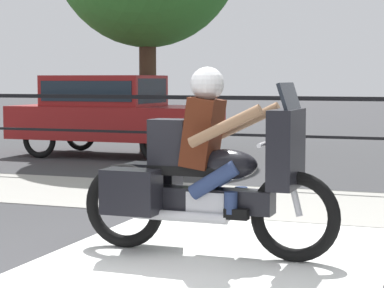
{
  "coord_description": "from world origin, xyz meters",
  "views": [
    {
      "loc": [
        2.41,
        -5.48,
        1.51
      ],
      "look_at": [
        0.06,
        0.9,
        0.92
      ],
      "focal_mm": 70.0,
      "sensor_mm": 36.0,
      "label": 1
    }
  ],
  "objects": [
    {
      "name": "crosswalk_band",
      "position": [
        0.46,
        -0.2,
        0.0
      ],
      "size": [
        2.83,
        6.0,
        0.01
      ],
      "primitive_type": "cube",
      "color": "silver",
      "rests_on": "ground"
    },
    {
      "name": "ground_plane",
      "position": [
        0.0,
        0.0,
        0.0
      ],
      "size": [
        120.0,
        120.0,
        0.0
      ],
      "primitive_type": "plane",
      "color": "#38383A"
    },
    {
      "name": "motorcycle",
      "position": [
        0.32,
        0.53,
        0.71
      ],
      "size": [
        2.31,
        0.76,
        1.62
      ],
      "rotation": [
        0.0,
        0.0,
        0.02
      ],
      "color": "black",
      "rests_on": "ground"
    },
    {
      "name": "parked_car",
      "position": [
        -4.12,
        7.69,
        0.91
      ],
      "size": [
        3.96,
        1.76,
        1.58
      ],
      "rotation": [
        0.0,
        0.0,
        0.05
      ],
      "color": "maroon",
      "rests_on": "ground"
    },
    {
      "name": "fence_railing",
      "position": [
        0.0,
        5.01,
        1.0
      ],
      "size": [
        36.0,
        0.05,
        1.27
      ],
      "color": "black",
      "rests_on": "ground"
    },
    {
      "name": "sidewalk_band",
      "position": [
        0.0,
        3.4,
        0.01
      ],
      "size": [
        44.0,
        2.4,
        0.01
      ],
      "primitive_type": "cube",
      "color": "#99968E",
      "rests_on": "ground"
    }
  ]
}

